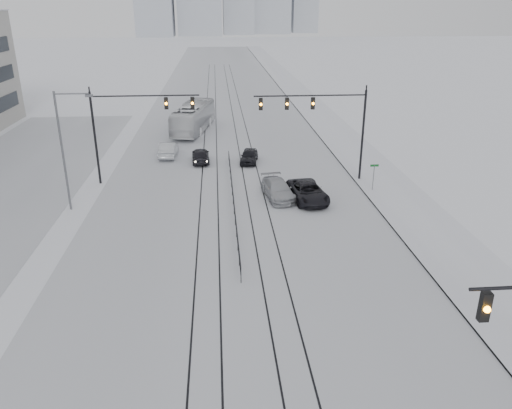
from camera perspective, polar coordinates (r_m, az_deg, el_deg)
name	(u,v)px	position (r m, az deg, el deg)	size (l,w,h in m)	color
road	(225,122)	(68.12, -3.57, 9.41)	(22.00, 260.00, 0.02)	silver
sidewalk_east	(324,120)	(69.65, 7.76, 9.59)	(5.00, 260.00, 0.16)	silver
curb	(306,120)	(69.18, 5.75, 9.57)	(0.10, 260.00, 0.12)	gray
tram_rails	(229,166)	(48.78, -3.06, 4.38)	(5.30, 180.00, 0.01)	black
traffic_mast_ne	(326,117)	(43.45, 7.96, 9.86)	(9.60, 0.37, 8.00)	black
traffic_mast_nw	(129,120)	(44.10, -14.33, 9.32)	(9.10, 0.37, 8.00)	black
street_light_west	(66,143)	(39.32, -20.94, 6.54)	(2.73, 0.25, 9.00)	#595B60
median_fence	(233,198)	(39.17, -2.63, 0.72)	(0.06, 24.00, 1.00)	black
street_sign	(374,174)	(42.66, 13.31, 3.47)	(0.70, 0.06, 2.40)	#595B60
sedan_sb_inner	(201,155)	(50.18, -6.35, 5.61)	(1.69, 4.21, 1.43)	black
sedan_sb_outer	(168,149)	(52.59, -9.98, 6.22)	(1.62, 4.64, 1.53)	#B6BABE
sedan_nb_front	(308,192)	(40.06, 5.93, 1.43)	(2.45, 5.32, 1.48)	black
sedan_nb_right	(278,190)	(40.46, 2.51, 1.71)	(2.01, 4.95, 1.44)	#A9ABB0
sedan_nb_far	(249,156)	(49.76, -0.80, 5.55)	(1.59, 3.95, 1.34)	black
box_truck	(194,118)	(62.87, -7.16, 9.80)	(2.85, 12.18, 3.39)	silver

